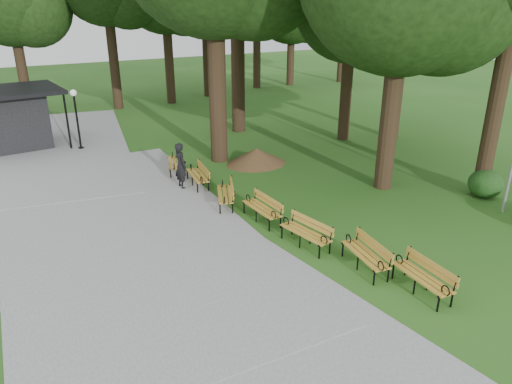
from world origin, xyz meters
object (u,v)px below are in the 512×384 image
lamp_post (75,107)px  bench_1 (365,255)px  dirt_mound (256,156)px  bench_2 (305,233)px  bench_5 (197,175)px  bench_0 (422,277)px  bench_6 (175,163)px  lawn_tree_1 (352,4)px  lawn_tree_5 (407,10)px  bench_4 (225,194)px  kiosk (5,119)px  bench_3 (262,209)px  person (181,166)px

lamp_post → bench_1: 16.72m
dirt_mound → bench_1: 9.76m
bench_2 → bench_5: 6.43m
bench_0 → bench_1: size_ratio=1.00×
bench_6 → lawn_tree_1: lawn_tree_1 is taller
bench_6 → lawn_tree_5: 13.86m
dirt_mound → lawn_tree_1: size_ratio=0.24×
lawn_tree_1 → bench_4: bearing=-152.8°
kiosk → lamp_post: 3.78m
kiosk → bench_0: 21.31m
dirt_mound → bench_2: bench_2 is taller
bench_2 → bench_6: (-1.01, 8.40, 0.00)m
kiosk → bench_3: kiosk is taller
lamp_post → person: bearing=-72.2°
bench_5 → bench_6: (-0.20, 2.02, 0.00)m
bench_6 → lawn_tree_1: 11.79m
person → bench_0: size_ratio=0.99×
lamp_post → lawn_tree_5: (15.30, -6.29, 4.40)m
dirt_mound → bench_1: (-1.99, -9.56, 0.07)m
bench_3 → bench_4: bearing=-166.0°
bench_5 → bench_2: bearing=15.7°
bench_1 → bench_5: (-1.48, 8.30, 0.00)m
person → lawn_tree_1: 12.15m
person → lamp_post: bearing=15.1°
kiosk → lawn_tree_1: 18.22m
bench_5 → lawn_tree_1: 11.89m
dirt_mound → lawn_tree_1: bearing=12.0°
bench_5 → bench_6: 2.03m
kiosk → bench_3: 15.50m
dirt_mound → bench_3: bench_3 is taller
lamp_post → lawn_tree_1: 14.52m
bench_1 → bench_5: same height
lamp_post → bench_5: lamp_post is taller
person → kiosk: 11.16m
dirt_mound → bench_2: 8.09m
lamp_post → lawn_tree_5: size_ratio=0.32×
dirt_mound → bench_5: bench_5 is taller
lamp_post → bench_6: size_ratio=1.58×
lamp_post → bench_1: size_ratio=1.58×
bench_0 → bench_4: (-1.87, 7.56, 0.00)m
bench_2 → bench_5: same height
bench_4 → lawn_tree_5: bearing=130.9°
person → bench_5: bearing=-101.2°
person → lawn_tree_5: 14.10m
person → bench_0: (2.59, -10.01, -0.50)m
bench_5 → bench_1: bearing=18.6°
bench_4 → bench_6: (-0.28, 4.38, 0.00)m
bench_1 → lawn_tree_5: 15.71m
bench_0 → bench_1: same height
bench_2 → bench_4: 4.09m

